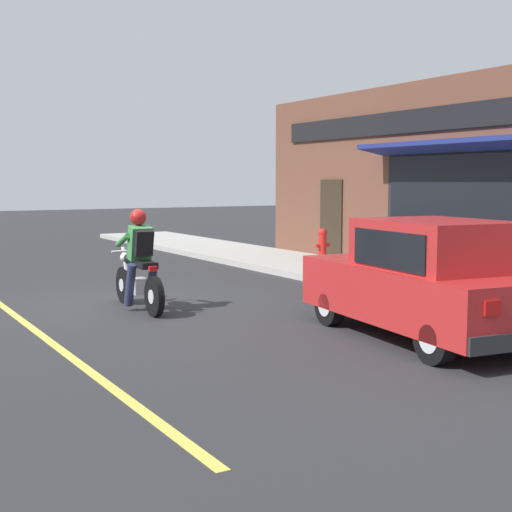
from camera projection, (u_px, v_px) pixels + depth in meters
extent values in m
plane|color=#2B2B2D|center=(126.00, 305.00, 11.90)|extent=(80.00, 80.00, 0.00)
cube|color=#ADAAA3|center=(297.00, 264.00, 17.21)|extent=(2.60, 22.00, 0.14)
cube|color=brown|center=(433.00, 179.00, 15.28)|extent=(0.50, 11.97, 4.20)
cube|color=black|center=(478.00, 207.00, 13.92)|extent=(0.04, 5.03, 2.10)
cube|color=black|center=(478.00, 207.00, 13.93)|extent=(0.02, 5.27, 2.20)
cube|color=#2D2319|center=(331.00, 221.00, 18.08)|extent=(0.04, 0.90, 2.10)
cube|color=navy|center=(467.00, 145.00, 13.63)|extent=(0.81, 5.75, 0.24)
cube|color=black|center=(425.00, 120.00, 15.01)|extent=(0.06, 10.18, 0.50)
cylinder|color=black|center=(124.00, 285.00, 12.06)|extent=(0.11, 0.62, 0.62)
cylinder|color=silver|center=(124.00, 285.00, 12.06)|extent=(0.13, 0.22, 0.22)
cylinder|color=black|center=(154.00, 297.00, 10.85)|extent=(0.11, 0.62, 0.62)
cylinder|color=silver|center=(154.00, 297.00, 10.85)|extent=(0.13, 0.22, 0.22)
cube|color=silver|center=(140.00, 286.00, 11.40)|extent=(0.29, 0.41, 0.24)
ellipsoid|color=black|center=(134.00, 259.00, 11.58)|extent=(0.31, 0.53, 0.24)
cube|color=black|center=(144.00, 264.00, 11.16)|extent=(0.27, 0.57, 0.10)
cylinder|color=silver|center=(126.00, 267.00, 11.94)|extent=(0.08, 0.33, 0.68)
cylinder|color=silver|center=(128.00, 251.00, 11.81)|extent=(0.56, 0.05, 0.04)
sphere|color=silver|center=(125.00, 257.00, 11.97)|extent=(0.16, 0.16, 0.16)
cylinder|color=silver|center=(158.00, 295.00, 11.14)|extent=(0.09, 0.55, 0.08)
cube|color=red|center=(153.00, 269.00, 10.85)|extent=(0.12, 0.06, 0.08)
cylinder|color=#282D4C|center=(130.00, 285.00, 11.25)|extent=(0.15, 0.35, 0.71)
cylinder|color=#282D4C|center=(152.00, 283.00, 11.42)|extent=(0.15, 0.35, 0.71)
cube|color=#387F42|center=(140.00, 243.00, 11.29)|extent=(0.35, 0.34, 0.57)
cylinder|color=#387F42|center=(123.00, 240.00, 11.39)|extent=(0.10, 0.52, 0.26)
cylinder|color=#387F42|center=(147.00, 239.00, 11.59)|extent=(0.10, 0.52, 0.26)
sphere|color=#A51919|center=(138.00, 217.00, 11.30)|extent=(0.26, 0.26, 0.26)
cube|color=black|center=(143.00, 243.00, 11.15)|extent=(0.29, 0.25, 0.42)
cylinder|color=black|center=(330.00, 305.00, 10.20)|extent=(0.25, 0.62, 0.60)
cylinder|color=silver|center=(330.00, 305.00, 10.20)|extent=(0.24, 0.35, 0.33)
cylinder|color=black|center=(413.00, 298.00, 10.77)|extent=(0.25, 0.62, 0.60)
cylinder|color=silver|center=(413.00, 298.00, 10.77)|extent=(0.24, 0.35, 0.33)
cylinder|color=black|center=(435.00, 338.00, 8.01)|extent=(0.25, 0.62, 0.60)
cylinder|color=silver|center=(435.00, 338.00, 8.01)|extent=(0.24, 0.35, 0.33)
cube|color=red|center=(423.00, 293.00, 9.36)|extent=(2.08, 3.87, 0.70)
cube|color=red|center=(436.00, 246.00, 9.06)|extent=(1.66, 2.06, 0.66)
cube|color=black|center=(396.00, 244.00, 9.86)|extent=(1.36, 0.51, 0.51)
cube|color=black|center=(388.00, 250.00, 8.78)|extent=(0.21, 1.51, 0.46)
cube|color=black|center=(481.00, 245.00, 9.35)|extent=(0.21, 1.51, 0.46)
cube|color=silver|center=(321.00, 270.00, 10.84)|extent=(0.24, 0.07, 0.14)
cube|color=red|center=(492.00, 308.00, 7.45)|extent=(0.20, 0.06, 0.16)
cube|color=silver|center=(377.00, 266.00, 11.24)|extent=(0.24, 0.07, 0.14)
cube|color=#28282B|center=(350.00, 292.00, 11.05)|extent=(1.61, 0.31, 0.20)
cylinder|color=red|center=(322.00, 264.00, 15.85)|extent=(0.24, 0.24, 0.16)
cylinder|color=red|center=(322.00, 248.00, 15.81)|extent=(0.18, 0.18, 0.58)
sphere|color=red|center=(323.00, 233.00, 15.77)|extent=(0.20, 0.20, 0.20)
cylinder|color=red|center=(318.00, 246.00, 15.74)|extent=(0.10, 0.08, 0.08)
cylinder|color=red|center=(327.00, 245.00, 15.87)|extent=(0.10, 0.08, 0.08)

